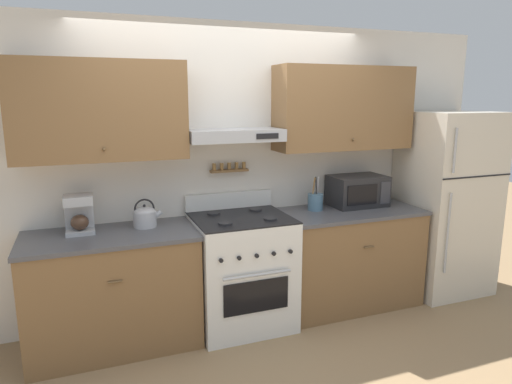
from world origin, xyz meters
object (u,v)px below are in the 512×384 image
Objects in this scene: tea_kettle at (145,216)px; utensil_crock at (315,201)px; stove_range at (242,271)px; refrigerator at (446,203)px; microwave at (357,191)px; coffee_maker at (79,214)px.

tea_kettle is 0.76× the size of utensil_crock.
tea_kettle is 1.53m from utensil_crock.
stove_range is 2.19m from refrigerator.
utensil_crock is at bearing 10.03° from stove_range.
stove_range is 1.36m from microwave.
refrigerator is 3.45× the size of microwave.
utensil_crock is at bearing 0.00° from tea_kettle.
tea_kettle is (-0.76, 0.13, 0.52)m from stove_range.
refrigerator is 0.96m from microwave.
microwave is 1.68× the size of utensil_crock.
utensil_crock is (-1.39, 0.15, 0.10)m from refrigerator.
refrigerator is at bearing -2.83° from coffee_maker.
microwave is at bearing 0.52° from tea_kettle.
stove_range is 0.93m from tea_kettle.
refrigerator reaches higher than microwave.
stove_range is 3.56× the size of utensil_crock.
tea_kettle reaches higher than stove_range.
coffee_maker is (-0.49, 0.02, 0.06)m from tea_kettle.
utensil_crock is at bearing -0.64° from coffee_maker.
coffee_maker is 0.95× the size of utensil_crock.
microwave is at bearing -0.11° from coffee_maker.
tea_kettle is at bearing -2.67° from coffee_maker.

